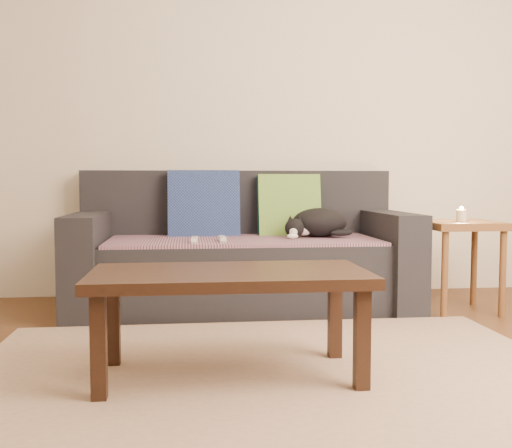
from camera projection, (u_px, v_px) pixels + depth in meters
name	position (u px, v px, depth m)	size (l,w,h in m)	color
ground	(278.00, 388.00, 2.30)	(4.50, 4.50, 0.00)	brown
back_wall	(236.00, 110.00, 4.19)	(4.50, 0.04, 2.60)	beige
sofa	(242.00, 257.00, 3.84)	(2.10, 0.94, 0.87)	#232328
throw_blanket	(243.00, 240.00, 3.74)	(1.66, 0.74, 0.02)	#392546
cushion_navy	(204.00, 207.00, 3.95)	(0.47, 0.12, 0.47)	#121E4D
cushion_green	(289.00, 206.00, 4.02)	(0.42, 0.10, 0.42)	#0B493D
cat	(317.00, 223.00, 3.84)	(0.45, 0.33, 0.19)	black
wii_remote_a	(194.00, 240.00, 3.50)	(0.15, 0.04, 0.03)	white
wii_remote_b	(222.00, 239.00, 3.55)	(0.15, 0.04, 0.03)	white
side_table	(461.00, 237.00, 3.64)	(0.44, 0.44, 0.55)	brown
candle	(461.00, 215.00, 3.63)	(0.06, 0.06, 0.09)	beige
rug	(273.00, 374.00, 2.45)	(2.50, 1.80, 0.01)	tan
coffee_table	(230.00, 284.00, 2.39)	(1.10, 0.55, 0.44)	black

